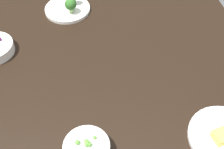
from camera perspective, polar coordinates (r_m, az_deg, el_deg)
name	(u,v)px	position (r cm, az deg, el deg)	size (l,w,h in cm)	color
dining_table	(112,82)	(108.77, 0.00, -1.39)	(146.60, 115.74, 4.00)	black
bowl_peas	(87,149)	(88.35, -4.89, -14.24)	(13.69, 13.69, 6.60)	white
plate_broccoli	(68,7)	(137.43, -8.44, 12.73)	(20.36, 20.36, 8.14)	white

